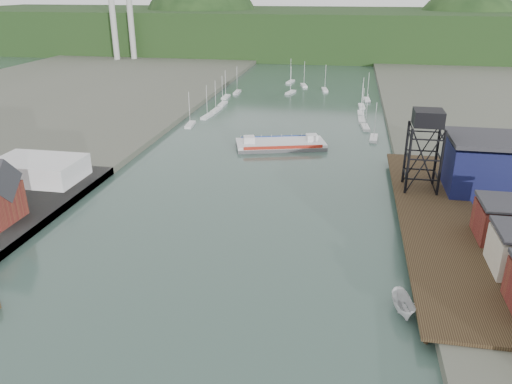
% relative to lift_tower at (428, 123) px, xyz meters
% --- Properties ---
extents(ground, '(600.00, 600.00, 0.00)m').
position_rel_lift_tower_xyz_m(ground, '(-35.00, -58.00, -15.65)').
color(ground, '#283F39').
rests_on(ground, ground).
extents(east_pier, '(14.00, 70.00, 2.45)m').
position_rel_lift_tower_xyz_m(east_pier, '(2.00, -13.00, -13.75)').
color(east_pier, black).
rests_on(east_pier, ground).
extents(white_shed, '(18.00, 12.00, 4.50)m').
position_rel_lift_tower_xyz_m(white_shed, '(-79.00, -8.00, -11.80)').
color(white_shed, silver).
rests_on(white_shed, west_quay).
extents(lift_tower, '(6.50, 6.50, 16.00)m').
position_rel_lift_tower_xyz_m(lift_tower, '(0.00, 0.00, 0.00)').
color(lift_tower, black).
rests_on(lift_tower, east_pier).
extents(blue_shed, '(20.50, 14.50, 11.30)m').
position_rel_lift_tower_xyz_m(blue_shed, '(15.00, 2.00, -8.59)').
color(blue_shed, '#0B0D34').
rests_on(blue_shed, east_land).
extents(marina_sailboats, '(57.71, 92.65, 0.90)m').
position_rel_lift_tower_xyz_m(marina_sailboats, '(-34.92, 80.46, -15.30)').
color(marina_sailboats, silver).
rests_on(marina_sailboats, ground).
extents(smokestacks, '(11.20, 8.20, 60.00)m').
position_rel_lift_tower_xyz_m(smokestacks, '(-141.00, 174.50, 14.35)').
color(smokestacks, '#AEAFA9').
rests_on(smokestacks, ground).
extents(distant_hills, '(500.00, 120.00, 80.00)m').
position_rel_lift_tower_xyz_m(distant_hills, '(-38.98, 243.35, -5.27)').
color(distant_hills, black).
rests_on(distant_hills, ground).
extents(chain_ferry, '(25.04, 15.55, 3.36)m').
position_rel_lift_tower_xyz_m(chain_ferry, '(-32.10, 28.93, -14.68)').
color(chain_ferry, '#4C4C4F').
rests_on(chain_ferry, ground).
extents(motorboat, '(3.41, 6.64, 2.45)m').
position_rel_lift_tower_xyz_m(motorboat, '(-6.31, -40.41, -14.42)').
color(motorboat, silver).
rests_on(motorboat, ground).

